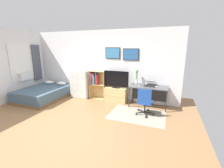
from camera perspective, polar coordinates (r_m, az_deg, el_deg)
The scene contains 14 objects.
ground_plane at distance 4.54m, azimuth -17.51°, elevation -13.83°, with size 7.20×7.20×0.00m, color #936B44.
wall_back_with_posters at distance 6.15m, azimuth -4.14°, elevation 7.16°, with size 6.12×0.09×2.70m.
area_rug at distance 4.86m, azimuth 9.46°, elevation -11.38°, with size 1.70×1.20×0.01m, color #9E937F.
bed at distance 6.74m, azimuth -24.28°, elevation -3.20°, with size 1.54×2.00×0.59m.
dresser at distance 6.44m, azimuth -11.75°, elevation 0.12°, with size 0.77×0.46×1.14m.
bookshelf at distance 6.13m, azimuth -5.95°, elevation 0.69°, with size 0.66×0.30×1.14m.
tv_stand at distance 5.86m, azimuth 1.58°, elevation -3.97°, with size 0.84×0.41×0.55m.
television at distance 5.68m, azimuth 1.54°, elevation 1.74°, with size 0.96×0.16×0.65m.
desk at distance 5.46m, azimuth 13.71°, elevation -2.00°, with size 1.28×0.63×0.74m.
office_chair at distance 4.71m, azimuth 12.24°, elevation -6.38°, with size 0.56×0.58×0.86m.
laptop at distance 5.45m, azimuth 14.10°, elevation 0.03°, with size 0.37×0.40×0.16m.
computer_mouse at distance 5.34m, azimuth 16.52°, elevation -0.93°, with size 0.06×0.10×0.03m, color silver.
bamboo_vase at distance 5.58m, azimuth 9.34°, elevation 2.50°, with size 0.10×0.10×0.52m.
wine_glass at distance 5.35m, azimuth 10.09°, elevation 0.77°, with size 0.07×0.07×0.18m.
Camera 1 is at (2.62, -3.09, 2.05)m, focal length 24.25 mm.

